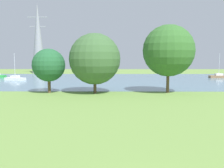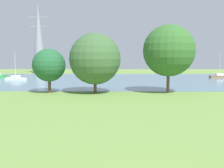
{
  "view_description": "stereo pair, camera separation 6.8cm",
  "coord_description": "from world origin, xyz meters",
  "px_view_note": "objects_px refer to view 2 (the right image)",
  "views": [
    {
      "loc": [
        -1.74,
        -7.53,
        5.24
      ],
      "look_at": [
        -1.98,
        16.69,
        2.61
      ],
      "focal_mm": 39.59,
      "sensor_mm": 36.0,
      "label": 1
    },
    {
      "loc": [
        -1.68,
        -7.53,
        5.24
      ],
      "look_at": [
        -1.98,
        16.69,
        2.61
      ],
      "focal_mm": 39.59,
      "sensor_mm": 36.0,
      "label": 2
    }
  ],
  "objects_px": {
    "sailboat_brown": "(219,76)",
    "tree_west_near": "(49,65)",
    "sailboat_white": "(16,78)",
    "tree_east_near": "(95,59)",
    "electricity_pylon": "(39,38)",
    "tree_east_far": "(169,51)"
  },
  "relations": [
    {
      "from": "tree_west_near",
      "to": "tree_east_near",
      "type": "relative_size",
      "value": 0.75
    },
    {
      "from": "sailboat_white",
      "to": "electricity_pylon",
      "type": "height_order",
      "value": "electricity_pylon"
    },
    {
      "from": "tree_west_near",
      "to": "sailboat_white",
      "type": "bearing_deg",
      "value": 123.46
    },
    {
      "from": "sailboat_brown",
      "to": "tree_east_near",
      "type": "bearing_deg",
      "value": -137.18
    },
    {
      "from": "tree_east_far",
      "to": "tree_west_near",
      "type": "bearing_deg",
      "value": -179.3
    },
    {
      "from": "sailboat_brown",
      "to": "tree_east_far",
      "type": "xyz_separation_m",
      "value": [
        -18.83,
        -26.89,
        5.74
      ]
    },
    {
      "from": "tree_west_near",
      "to": "electricity_pylon",
      "type": "bearing_deg",
      "value": 108.68
    },
    {
      "from": "sailboat_white",
      "to": "tree_east_far",
      "type": "bearing_deg",
      "value": -32.5
    },
    {
      "from": "sailboat_white",
      "to": "tree_east_near",
      "type": "relative_size",
      "value": 0.7
    },
    {
      "from": "sailboat_brown",
      "to": "electricity_pylon",
      "type": "relative_size",
      "value": 0.28
    },
    {
      "from": "sailboat_white",
      "to": "tree_east_near",
      "type": "height_order",
      "value": "tree_east_near"
    },
    {
      "from": "sailboat_brown",
      "to": "tree_west_near",
      "type": "height_order",
      "value": "tree_west_near"
    },
    {
      "from": "tree_east_far",
      "to": "electricity_pylon",
      "type": "bearing_deg",
      "value": 126.07
    },
    {
      "from": "sailboat_white",
      "to": "tree_west_near",
      "type": "xyz_separation_m",
      "value": [
        12.99,
        -19.66,
        3.62
      ]
    },
    {
      "from": "tree_east_near",
      "to": "tree_east_far",
      "type": "relative_size",
      "value": 0.87
    },
    {
      "from": "tree_west_near",
      "to": "tree_east_near",
      "type": "bearing_deg",
      "value": -2.54
    },
    {
      "from": "sailboat_white",
      "to": "tree_east_near",
      "type": "bearing_deg",
      "value": -45.26
    },
    {
      "from": "tree_east_near",
      "to": "tree_east_far",
      "type": "xyz_separation_m",
      "value": [
        10.74,
        0.51,
        1.2
      ]
    },
    {
      "from": "sailboat_white",
      "to": "tree_west_near",
      "type": "distance_m",
      "value": 23.84
    },
    {
      "from": "tree_west_near",
      "to": "tree_east_far",
      "type": "distance_m",
      "value": 17.66
    },
    {
      "from": "sailboat_white",
      "to": "electricity_pylon",
      "type": "bearing_deg",
      "value": 95.19
    },
    {
      "from": "electricity_pylon",
      "to": "tree_east_far",
      "type": "bearing_deg",
      "value": -53.93
    }
  ]
}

